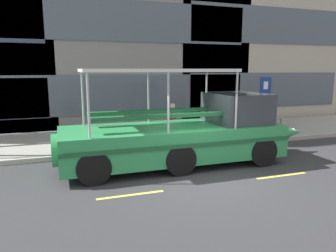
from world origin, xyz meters
TOP-DOWN VIEW (x-y plane):
  - ground_plane at (0.00, 0.00)m, footprint 120.00×120.00m
  - sidewalk at (0.00, 5.60)m, footprint 32.00×4.80m
  - curb_edge at (0.00, 3.11)m, footprint 32.00×0.18m
  - lane_centreline at (-0.00, -0.94)m, footprint 25.80×0.12m
  - curb_guardrail at (-0.26, 3.45)m, footprint 12.14×0.09m
  - parking_sign at (5.07, 3.85)m, footprint 0.60×0.12m
  - duck_tour_boat at (0.14, 1.31)m, footprint 9.44×2.62m
  - pedestrian_near_bow at (3.38, 4.32)m, footprint 0.21×0.44m
  - pedestrian_mid_left at (0.59, 4.15)m, footprint 0.39×0.33m

SIDE VIEW (x-z plane):
  - ground_plane at x=0.00m, z-range 0.00..0.00m
  - lane_centreline at x=0.00m, z-range 0.00..0.01m
  - sidewalk at x=0.00m, z-range 0.00..0.18m
  - curb_edge at x=0.00m, z-range 0.00..0.18m
  - curb_guardrail at x=-0.26m, z-range 0.33..1.19m
  - duck_tour_boat at x=0.14m, z-range -0.59..2.70m
  - pedestrian_near_bow at x=3.38m, z-range 0.34..1.85m
  - pedestrian_mid_left at x=0.59m, z-range 0.35..1.99m
  - parking_sign at x=5.07m, z-range 0.67..3.42m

